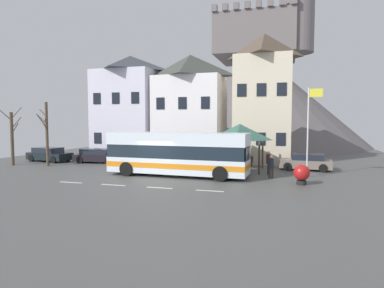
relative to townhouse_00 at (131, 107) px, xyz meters
name	(u,v)px	position (x,y,z in m)	size (l,w,h in m)	color
ground_plane	(152,180)	(7.61, -12.21, -5.41)	(40.00, 60.00, 0.07)	#4F4F4E
townhouse_00	(131,107)	(0.00, 0.00, 0.00)	(6.24, 6.49, 10.77)	silver
townhouse_01	(190,108)	(6.85, -0.70, -0.20)	(6.51, 5.10, 10.37)	white
townhouse_02	(264,98)	(13.97, -0.35, 0.61)	(5.06, 5.79, 12.00)	beige
hilltop_castle	(256,95)	(11.23, 21.79, 2.61)	(33.92, 33.92, 21.52)	#5C5556
transit_bus	(178,154)	(8.78, -10.37, -3.84)	(10.06, 2.96, 3.05)	white
bus_shelter	(240,132)	(12.61, -6.52, -2.38)	(3.60, 3.60, 3.65)	#473D33
parked_car_00	(306,162)	(17.66, -4.93, -4.75)	(4.03, 2.10, 1.29)	slate
parked_car_01	(98,156)	(-0.74, -5.45, -4.74)	(4.43, 2.25, 1.30)	black
parked_car_02	(49,154)	(-5.76, -5.86, -4.73)	(4.51, 2.43, 1.33)	black
pedestrian_00	(268,162)	(14.91, -7.90, -4.48)	(0.31, 0.37, 1.70)	#2D2D38
pedestrian_01	(236,162)	(12.59, -8.16, -4.55)	(0.35, 0.37, 1.54)	black
pedestrian_02	(271,165)	(15.18, -9.57, -4.48)	(0.35, 0.35, 1.56)	#38332D
pedestrian_03	(249,162)	(13.51, -8.15, -4.47)	(0.34, 0.34, 1.65)	#2D2D38
public_bench	(244,161)	(12.68, -4.13, -4.92)	(1.46, 0.48, 0.87)	#473828
flagpole	(309,125)	(17.61, -8.44, -1.78)	(0.95, 0.10, 6.12)	silver
harbour_buoy	(302,173)	(17.08, -11.30, -4.69)	(0.98, 0.98, 1.23)	black
bare_tree_00	(12,137)	(-6.96, -9.01, -2.94)	(1.55, 1.94, 5.07)	brown
bare_tree_01	(46,132)	(-3.75, -8.55, -2.45)	(1.85, 1.35, 5.49)	brown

